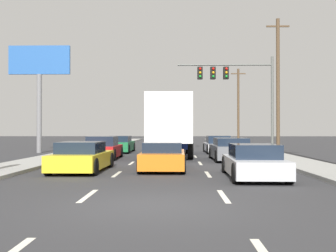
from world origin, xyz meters
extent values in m
plane|color=#333335|center=(0.00, 25.00, 0.00)|extent=(140.00, 140.00, 0.00)
cube|color=#9E9E99|center=(6.39, 20.00, 0.07)|extent=(2.29, 80.00, 0.14)
cube|color=#9E9E99|center=(-6.39, 20.00, 0.07)|extent=(2.29, 80.00, 0.14)
cube|color=silver|center=(-1.70, 1.27, 0.00)|extent=(0.14, 2.00, 0.01)
cube|color=silver|center=(-1.70, 6.27, 0.00)|extent=(0.14, 2.00, 0.01)
cube|color=silver|center=(-1.70, 11.27, 0.00)|extent=(0.14, 2.00, 0.01)
cube|color=silver|center=(-1.70, 16.27, 0.00)|extent=(0.14, 2.00, 0.01)
cube|color=silver|center=(-1.70, 21.27, 0.00)|extent=(0.14, 2.00, 0.01)
cube|color=silver|center=(-1.70, 26.27, 0.00)|extent=(0.14, 2.00, 0.01)
cube|color=silver|center=(-1.70, 31.27, 0.00)|extent=(0.14, 2.00, 0.01)
cube|color=silver|center=(-1.70, 36.27, 0.00)|extent=(0.14, 2.00, 0.01)
cube|color=silver|center=(-1.70, 41.27, 0.00)|extent=(0.14, 2.00, 0.01)
cube|color=silver|center=(-1.70, 46.27, 0.00)|extent=(0.14, 2.00, 0.01)
cube|color=silver|center=(1.70, 1.27, 0.00)|extent=(0.14, 2.00, 0.01)
cube|color=silver|center=(1.70, 6.27, 0.00)|extent=(0.14, 2.00, 0.01)
cube|color=silver|center=(1.70, 11.27, 0.00)|extent=(0.14, 2.00, 0.01)
cube|color=silver|center=(1.70, 16.27, 0.00)|extent=(0.14, 2.00, 0.01)
cube|color=silver|center=(1.70, 21.27, 0.00)|extent=(0.14, 2.00, 0.01)
cube|color=silver|center=(1.70, 26.27, 0.00)|extent=(0.14, 2.00, 0.01)
cube|color=silver|center=(1.70, 31.27, 0.00)|extent=(0.14, 2.00, 0.01)
cube|color=silver|center=(1.70, 36.27, 0.00)|extent=(0.14, 2.00, 0.01)
cube|color=silver|center=(1.70, 41.27, 0.00)|extent=(0.14, 2.00, 0.01)
cube|color=silver|center=(1.70, 46.27, 0.00)|extent=(0.14, 2.00, 0.01)
cube|color=#196B38|center=(-3.62, 20.93, 0.46)|extent=(1.76, 4.58, 0.65)
cube|color=#192333|center=(-3.62, 20.62, 1.00)|extent=(1.54, 2.34, 0.43)
cylinder|color=black|center=(-4.42, 22.67, 0.32)|extent=(0.22, 0.64, 0.64)
cylinder|color=black|center=(-2.80, 22.66, 0.32)|extent=(0.22, 0.64, 0.64)
cylinder|color=black|center=(-4.43, 19.19, 0.32)|extent=(0.22, 0.64, 0.64)
cylinder|color=black|center=(-2.82, 19.19, 0.32)|extent=(0.22, 0.64, 0.64)
cube|color=red|center=(-3.63, 14.19, 0.45)|extent=(1.74, 4.06, 0.62)
cube|color=#192333|center=(-3.63, 13.92, 1.03)|extent=(1.52, 2.00, 0.54)
cylinder|color=black|center=(-4.44, 15.66, 0.32)|extent=(0.22, 0.64, 0.64)
cylinder|color=black|center=(-2.84, 15.67, 0.32)|extent=(0.22, 0.64, 0.64)
cylinder|color=black|center=(-4.42, 12.71, 0.32)|extent=(0.22, 0.64, 0.64)
cylinder|color=black|center=(-2.83, 12.71, 0.32)|extent=(0.22, 0.64, 0.64)
cube|color=yellow|center=(-3.26, 7.38, 0.44)|extent=(1.87, 4.38, 0.60)
cube|color=#192333|center=(-3.26, 7.14, 0.96)|extent=(1.61, 2.07, 0.45)
cylinder|color=black|center=(-4.06, 9.02, 0.32)|extent=(0.23, 0.64, 0.64)
cylinder|color=black|center=(-2.39, 8.99, 0.32)|extent=(0.23, 0.64, 0.64)
cylinder|color=black|center=(-4.12, 5.77, 0.32)|extent=(0.23, 0.64, 0.64)
cylinder|color=black|center=(-2.45, 5.74, 0.32)|extent=(0.23, 0.64, 0.64)
cube|color=white|center=(0.13, 15.29, 2.29)|extent=(2.50, 6.98, 2.67)
cube|color=red|center=(0.12, 11.82, 2.42)|extent=(2.24, 0.04, 0.36)
cube|color=#1E389E|center=(0.14, 19.73, 1.40)|extent=(2.39, 1.91, 2.20)
cylinder|color=black|center=(-1.06, 19.73, 0.48)|extent=(0.30, 0.96, 0.96)
cylinder|color=black|center=(1.33, 19.73, 0.48)|extent=(0.30, 0.96, 0.96)
cylinder|color=black|center=(-1.07, 13.90, 0.48)|extent=(0.30, 0.96, 0.96)
cylinder|color=black|center=(1.32, 13.89, 0.48)|extent=(0.30, 0.96, 0.96)
cube|color=orange|center=(-0.02, 8.01, 0.45)|extent=(1.78, 4.35, 0.61)
cube|color=#192333|center=(-0.02, 7.71, 0.96)|extent=(1.55, 2.20, 0.40)
cylinder|color=black|center=(-0.80, 9.63, 0.32)|extent=(0.23, 0.64, 0.64)
cylinder|color=black|center=(0.81, 9.61, 0.32)|extent=(0.23, 0.64, 0.64)
cylinder|color=black|center=(-0.84, 6.40, 0.32)|extent=(0.23, 0.64, 0.64)
cylinder|color=black|center=(0.77, 6.38, 0.32)|extent=(0.23, 0.64, 0.64)
cube|color=white|center=(3.51, 20.34, 0.42)|extent=(1.80, 4.27, 0.55)
cube|color=#192333|center=(3.51, 20.22, 0.96)|extent=(1.56, 1.97, 0.54)
cylinder|color=black|center=(2.67, 21.91, 0.32)|extent=(0.23, 0.64, 0.64)
cylinder|color=black|center=(4.30, 21.93, 0.32)|extent=(0.23, 0.64, 0.64)
cylinder|color=black|center=(2.71, 18.76, 0.32)|extent=(0.23, 0.64, 0.64)
cylinder|color=black|center=(4.34, 18.78, 0.32)|extent=(0.23, 0.64, 0.64)
cube|color=slate|center=(3.45, 13.19, 0.48)|extent=(1.95, 4.29, 0.68)
cube|color=#192333|center=(3.45, 13.03, 1.02)|extent=(1.69, 2.23, 0.40)
cylinder|color=black|center=(2.54, 14.76, 0.32)|extent=(0.23, 0.64, 0.64)
cylinder|color=black|center=(4.31, 14.79, 0.32)|extent=(0.23, 0.64, 0.64)
cylinder|color=black|center=(2.59, 11.60, 0.32)|extent=(0.23, 0.64, 0.64)
cylinder|color=black|center=(4.36, 11.62, 0.32)|extent=(0.23, 0.64, 0.64)
cube|color=#B7BABF|center=(3.19, 5.19, 0.42)|extent=(1.80, 4.27, 0.56)
cube|color=#192333|center=(3.19, 5.05, 0.93)|extent=(1.56, 2.01, 0.47)
cylinder|color=black|center=(2.41, 6.77, 0.32)|extent=(0.23, 0.64, 0.64)
cylinder|color=black|center=(4.02, 6.75, 0.32)|extent=(0.23, 0.64, 0.64)
cylinder|color=black|center=(2.36, 3.63, 0.32)|extent=(0.23, 0.64, 0.64)
cylinder|color=black|center=(3.97, 3.60, 0.32)|extent=(0.23, 0.64, 0.64)
cylinder|color=#595B56|center=(8.10, 23.35, 3.72)|extent=(0.20, 0.20, 7.44)
cylinder|color=#595B56|center=(4.36, 23.35, 6.79)|extent=(7.47, 0.14, 0.14)
cube|color=black|center=(4.46, 23.35, 6.14)|extent=(0.40, 0.56, 0.95)
sphere|color=red|center=(4.46, 23.04, 6.44)|extent=(0.20, 0.20, 0.20)
sphere|color=orange|center=(4.46, 23.04, 6.14)|extent=(0.20, 0.20, 0.20)
sphere|color=green|center=(4.46, 23.04, 5.84)|extent=(0.20, 0.20, 0.20)
cube|color=black|center=(3.43, 23.35, 6.14)|extent=(0.40, 0.56, 0.95)
sphere|color=red|center=(3.43, 23.04, 6.44)|extent=(0.20, 0.20, 0.20)
sphere|color=orange|center=(3.43, 23.04, 6.14)|extent=(0.20, 0.20, 0.20)
sphere|color=green|center=(3.43, 23.04, 5.84)|extent=(0.20, 0.20, 0.20)
cube|color=black|center=(2.40, 23.35, 6.14)|extent=(0.40, 0.56, 0.95)
sphere|color=red|center=(2.40, 23.04, 6.44)|extent=(0.20, 0.20, 0.20)
sphere|color=orange|center=(2.40, 23.04, 6.14)|extent=(0.20, 0.20, 0.20)
sphere|color=green|center=(2.40, 23.04, 5.84)|extent=(0.20, 0.20, 0.20)
cylinder|color=brown|center=(8.50, 23.16, 5.19)|extent=(0.28, 0.28, 10.39)
cube|color=brown|center=(8.50, 23.16, 9.79)|extent=(1.80, 0.12, 0.12)
cylinder|color=brown|center=(8.16, 41.34, 4.58)|extent=(0.28, 0.28, 9.16)
cube|color=brown|center=(8.16, 41.34, 8.56)|extent=(1.80, 0.12, 0.12)
cylinder|color=slate|center=(-9.35, 20.23, 2.83)|extent=(0.36, 0.36, 5.66)
cube|color=#2659A5|center=(-9.35, 20.23, 6.69)|extent=(4.43, 0.20, 2.07)
camera|label=1|loc=(0.52, -8.96, 1.66)|focal=43.69mm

